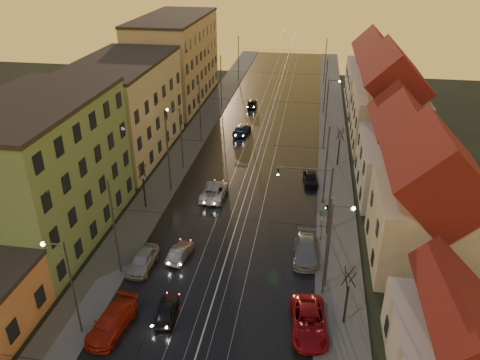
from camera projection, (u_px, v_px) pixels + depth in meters
The scene contains 43 objects.
road at pixel (262, 143), 66.44m from camera, with size 16.00×120.00×0.04m, color black.
sidewalk_left at pixel (193, 138), 67.83m from camera, with size 4.00×120.00×0.15m, color #4C4C4C.
sidewalk_right at pixel (333, 147), 65.01m from camera, with size 4.00×120.00×0.15m, color #4C4C4C.
tram_rail_0 at pixel (247, 141), 66.74m from camera, with size 0.06×120.00×0.03m, color gray.
tram_rail_1 at pixel (256, 142), 66.53m from camera, with size 0.06×120.00×0.03m, color gray.
tram_rail_2 at pixel (267, 143), 66.32m from camera, with size 0.06×120.00×0.03m, color gray.
tram_rail_3 at pixel (277, 143), 66.12m from camera, with size 0.06×120.00×0.03m, color gray.
apartment_left_1 at pixel (42, 173), 43.12m from camera, with size 10.00×18.00×13.00m, color #6C8E5A.
apartment_left_2 at pixel (124, 110), 60.91m from camera, with size 10.00×20.00×12.00m, color #B1AA89.
apartment_left_3 at pixel (175, 60), 81.52m from camera, with size 10.00×24.00×14.00m, color tan.
house_right_0 at pixel (460, 347), 29.35m from camera, with size 8.16×10.20×5.80m.
house_right_1 at pixel (428, 208), 39.61m from camera, with size 8.67×10.20×10.80m.
house_right_2 at pixel (403, 155), 51.39m from camera, with size 9.18×12.24×9.20m.
house_right_3 at pixel (388, 103), 64.04m from camera, with size 9.18×14.28×11.50m.
house_right_4 at pixel (375, 75), 80.19m from camera, with size 9.18×16.32×10.00m.
catenary_pole_l_1 at pixel (115, 229), 38.38m from camera, with size 0.16×0.16×9.00m, color #595B60.
catenary_pole_r_1 at pixel (327, 249), 35.96m from camera, with size 0.16×0.16×9.00m, color #595B60.
catenary_pole_l_2 at pixel (168, 156), 51.56m from camera, with size 0.16×0.16×9.00m, color #595B60.
catenary_pole_r_2 at pixel (326, 166), 49.13m from camera, with size 0.16×0.16×9.00m, color #595B60.
catenary_pole_l_3 at pixel (200, 112), 64.73m from camera, with size 0.16×0.16×9.00m, color #595B60.
catenary_pole_r_3 at pixel (326, 118), 62.30m from camera, with size 0.16×0.16×9.00m, color #595B60.
catenary_pole_l_4 at pixel (221, 83), 77.90m from camera, with size 0.16×0.16×9.00m, color #595B60.
catenary_pole_r_4 at pixel (325, 87), 75.47m from camera, with size 0.16×0.16×9.00m, color #595B60.
catenary_pole_l_5 at pixel (238, 59), 93.71m from camera, with size 0.16×0.16×9.00m, color #595B60.
catenary_pole_r_5 at pixel (325, 62), 91.28m from camera, with size 0.16×0.16×9.00m, color #595B60.
street_lamp_0 at pixel (67, 279), 32.13m from camera, with size 1.75×0.32×8.00m.
street_lamp_1 at pixel (334, 238), 36.59m from camera, with size 1.75×0.32×8.00m.
street_lamp_2 at pixel (179, 132), 56.72m from camera, with size 1.75×0.32×8.00m.
street_lamp_3 at pixel (329, 100), 68.20m from camera, with size 1.75×0.32×8.00m.
traffic_light_mast at pixel (320, 192), 43.90m from camera, with size 5.30×0.32×7.20m.
bare_tree_0 at pixel (144, 187), 49.19m from camera, with size 1.09×1.09×5.11m.
bare_tree_1 at pixel (347, 298), 34.02m from camera, with size 1.09×1.09×5.11m.
bare_tree_2 at pixel (339, 148), 58.58m from camera, with size 1.09×1.09×5.11m.
driving_car_0 at pixel (167, 310), 35.51m from camera, with size 1.47×3.66×1.25m, color black.
driving_car_1 at pixel (180, 252), 42.11m from camera, with size 1.31×3.75×1.23m, color gray.
driving_car_2 at pixel (214, 191), 52.13m from camera, with size 2.48×5.38×1.49m, color silver.
driving_car_3 at pixel (242, 130), 69.12m from camera, with size 1.95×4.81×1.40m, color #162342.
driving_car_4 at pixel (252, 103), 80.27m from camera, with size 1.61×4.00×1.36m, color black.
parked_left_2 at pixel (112, 322), 34.26m from camera, with size 2.10×5.18×1.50m, color #AB2211.
parked_left_3 at pixel (143, 260), 40.84m from camera, with size 1.79×4.46×1.52m, color #A7A7AC.
parked_right_0 at pixel (309, 322), 34.23m from camera, with size 2.57×5.56×1.55m, color maroon.
parked_right_1 at pixel (306, 250), 42.15m from camera, with size 2.15×5.28×1.53m, color #939498.
parked_right_2 at pixel (311, 178), 55.12m from camera, with size 1.61×4.00×1.36m, color black.
Camera 1 is at (6.69, -21.24, 25.67)m, focal length 35.00 mm.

